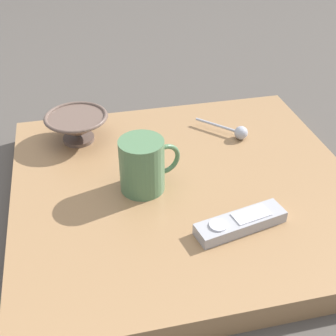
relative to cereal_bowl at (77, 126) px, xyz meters
name	(u,v)px	position (x,y,z in m)	size (l,w,h in m)	color
ground_plane	(185,201)	(0.20, 0.19, -0.08)	(6.00, 6.00, 0.00)	#47423D
table	(185,192)	(0.20, 0.19, -0.06)	(0.60, 0.64, 0.05)	#936D47
cereal_bowl	(77,126)	(0.00, 0.00, 0.00)	(0.13, 0.13, 0.06)	brown
coffee_mug	(143,167)	(0.20, 0.11, 0.02)	(0.08, 0.12, 0.10)	#4C724C
teaspoon	(238,132)	(0.07, 0.34, -0.02)	(0.10, 0.09, 0.03)	#A3A5B2
tv_remote_near	(240,223)	(0.34, 0.24, -0.02)	(0.07, 0.16, 0.02)	#9E9EA3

